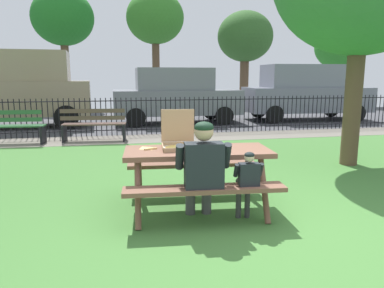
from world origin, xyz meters
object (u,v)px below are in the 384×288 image
(parked_car_center, at_px, (307,91))
(far_tree_center, at_px, (155,19))
(pizza_slice_on_table, at_px, (148,148))
(park_bench_center, at_px, (94,125))
(picnic_table_foreground, at_px, (197,163))
(park_bench_left, at_px, (10,127))
(child_at_table, at_px, (247,180))
(pizza_box_open, at_px, (179,141))
(far_tree_right, at_px, (340,47))
(far_tree_midright, at_px, (245,38))
(adult_at_table, at_px, (203,168))
(parked_car_far_left, at_px, (15,87))
(parked_car_left, at_px, (176,95))
(far_tree_midleft, at_px, (63,19))

(parked_car_center, relative_size, far_tree_center, 0.80)
(pizza_slice_on_table, relative_size, park_bench_center, 0.16)
(picnic_table_foreground, distance_m, park_bench_left, 6.43)
(park_bench_center, relative_size, parked_car_center, 0.35)
(child_at_table, height_order, park_bench_center, park_bench_center)
(park_bench_left, bearing_deg, far_tree_center, 64.60)
(picnic_table_foreground, xyz_separation_m, park_bench_left, (-3.57, 5.34, -0.18))
(pizza_box_open, distance_m, far_tree_right, 19.23)
(far_tree_midright, bearing_deg, park_bench_left, -134.02)
(picnic_table_foreground, bearing_deg, pizza_box_open, 150.52)
(pizza_box_open, distance_m, park_bench_center, 5.41)
(pizza_slice_on_table, distance_m, far_tree_center, 15.51)
(child_at_table, distance_m, far_tree_center, 16.21)
(pizza_box_open, bearing_deg, far_tree_center, 85.09)
(picnic_table_foreground, height_order, adult_at_table, adult_at_table)
(parked_car_far_left, distance_m, far_tree_right, 17.16)
(pizza_box_open, relative_size, park_bench_left, 0.30)
(park_bench_center, bearing_deg, picnic_table_foreground, -73.66)
(parked_car_left, bearing_deg, pizza_box_open, -98.73)
(pizza_slice_on_table, height_order, parked_car_center, parked_car_center)
(far_tree_center, bearing_deg, parked_car_far_left, -128.95)
(picnic_table_foreground, relative_size, pizza_box_open, 3.89)
(picnic_table_foreground, height_order, far_tree_midleft, far_tree_midleft)
(park_bench_left, bearing_deg, parked_car_center, 18.64)
(child_at_table, xyz_separation_m, far_tree_right, (11.10, 15.70, 2.77))
(parked_car_left, relative_size, far_tree_midleft, 0.76)
(park_bench_left, xyz_separation_m, far_tree_midleft, (0.17, 9.79, 3.97))
(parked_car_left, xyz_separation_m, far_tree_midright, (4.80, 6.52, 2.68))
(park_bench_left, bearing_deg, picnic_table_foreground, -56.24)
(picnic_table_foreground, xyz_separation_m, far_tree_center, (1.07, 15.13, 3.91))
(parked_car_far_left, height_order, far_tree_midleft, far_tree_midleft)
(child_at_table, xyz_separation_m, far_tree_midleft, (-3.85, 15.70, 3.88))
(parked_car_center, bearing_deg, picnic_table_foreground, -125.35)
(far_tree_midleft, bearing_deg, parked_car_left, -55.47)
(park_bench_left, bearing_deg, adult_at_table, -58.92)
(picnic_table_foreground, relative_size, parked_car_left, 0.43)
(picnic_table_foreground, bearing_deg, park_bench_left, 123.76)
(parked_car_left, bearing_deg, far_tree_midright, 53.65)
(adult_at_table, height_order, park_bench_center, adult_at_table)
(adult_at_table, distance_m, park_bench_left, 6.83)
(pizza_slice_on_table, bearing_deg, far_tree_center, 83.60)
(pizza_slice_on_table, relative_size, adult_at_table, 0.22)
(far_tree_center, bearing_deg, far_tree_right, -0.00)
(pizza_slice_on_table, bearing_deg, far_tree_right, 50.89)
(picnic_table_foreground, relative_size, far_tree_center, 0.32)
(far_tree_midright, bearing_deg, child_at_table, -109.09)
(pizza_box_open, bearing_deg, far_tree_midright, 67.88)
(far_tree_center, xyz_separation_m, far_tree_right, (10.48, -0.00, -1.22))
(parked_car_center, bearing_deg, park_bench_center, -156.95)
(parked_car_far_left, relative_size, parked_car_left, 1.09)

